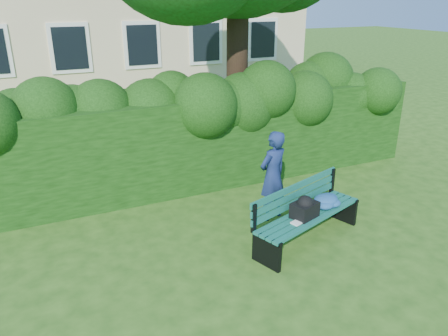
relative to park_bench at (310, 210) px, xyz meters
name	(u,v)px	position (x,y,z in m)	size (l,w,h in m)	color
ground	(240,235)	(-0.95, 0.53, -0.50)	(80.00, 80.00, 0.00)	#264D15
hedge	(190,143)	(-0.95, 2.73, 0.40)	(10.00, 1.00, 1.80)	black
park_bench	(310,210)	(0.00, 0.00, 0.00)	(2.12, 1.18, 0.89)	#105246
man_reading	(273,176)	(-0.18, 0.85, 0.28)	(0.57, 0.37, 1.56)	navy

